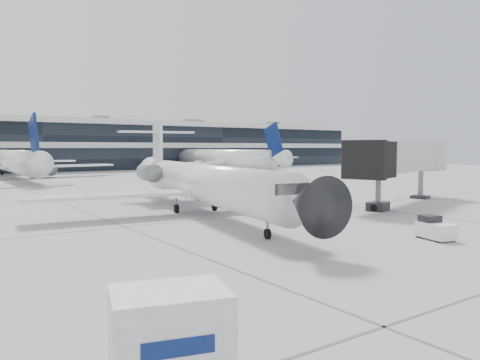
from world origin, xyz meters
TOP-DOWN VIEW (x-y plane):
  - ground at (0.00, 0.00)m, footprint 220.00×220.00m
  - terminal at (0.00, 82.00)m, footprint 170.00×22.00m
  - bg_jet_center at (-8.00, 55.00)m, footprint 32.00×40.00m
  - bg_jet_right at (32.00, 55.00)m, footprint 32.00×40.00m
  - regional_jet at (-3.06, 2.43)m, footprint 25.04×31.23m
  - jet_bridge at (15.53, -2.04)m, footprint 17.31×8.30m
  - baggage_tug at (2.56, -13.45)m, footprint 1.62×2.23m
  - cargo_uld at (-16.56, -19.93)m, footprint 3.06×2.58m
  - traffic_cone at (-0.05, 4.65)m, footprint 0.47×0.47m

SIDE VIEW (x-z plane):
  - ground at x=0.00m, z-range 0.00..0.00m
  - bg_jet_center at x=-8.00m, z-range -4.80..4.80m
  - bg_jet_right at x=32.00m, z-range -4.80..4.80m
  - traffic_cone at x=-0.05m, z-range -0.01..0.53m
  - baggage_tug at x=2.56m, z-range -0.07..1.21m
  - cargo_uld at x=-16.56m, z-range 0.01..2.16m
  - regional_jet at x=-3.06m, z-range -1.15..6.09m
  - jet_bridge at x=15.53m, z-range 1.30..6.97m
  - terminal at x=0.00m, z-range 0.00..10.00m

